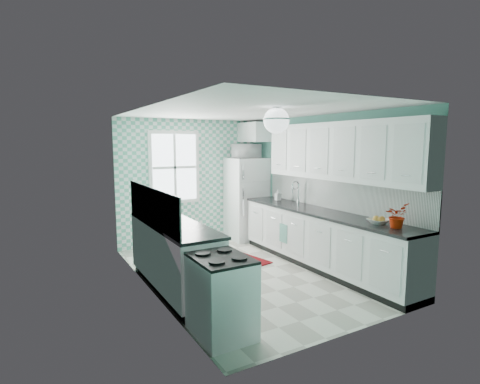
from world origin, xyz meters
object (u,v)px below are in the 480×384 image
ceiling_light (276,120)px  potted_plant (397,215)px  sink (290,204)px  stove (221,295)px  fruit_bowl (378,221)px  fridge (246,199)px  microwave (247,151)px

ceiling_light → potted_plant: ceiling_light is taller
ceiling_light → sink: size_ratio=0.65×
stove → fruit_bowl: size_ratio=3.01×
ceiling_light → fridge: ceiling_light is taller
fridge → ceiling_light: bearing=-112.5°
ceiling_light → stove: 2.35m
fruit_bowl → ceiling_light: bearing=149.1°
ceiling_light → fruit_bowl: bearing=-30.9°
sink → microwave: size_ratio=1.02×
potted_plant → fridge: bearing=91.4°
stove → sink: (2.40, 1.97, 0.49)m
ceiling_light → potted_plant: 1.98m
sink → ceiling_light: bearing=-135.1°
fruit_bowl → potted_plant: (0.00, -0.28, 0.13)m
sink → fridge: bearing=92.9°
potted_plant → microwave: bearing=91.4°
fruit_bowl → potted_plant: potted_plant is taller
ceiling_light → potted_plant: bearing=-39.7°
ceiling_light → stove: size_ratio=0.42×
fridge → stove: (-2.31, -3.36, -0.42)m
potted_plant → microwave: microwave is taller
ceiling_light → stove: ceiling_light is taller
fruit_bowl → microwave: (-0.09, 3.34, 0.89)m
stove → microwave: (2.31, 3.36, 1.42)m
ceiling_light → fruit_bowl: (1.20, -0.72, -1.35)m
ceiling_light → sink: ceiling_light is taller
ceiling_light → stove: (-1.20, -0.73, -1.88)m
fridge → microwave: 1.00m
stove → microwave: microwave is taller
microwave → ceiling_light: bearing=64.3°
fruit_bowl → stove: bearing=-179.7°
sink → fruit_bowl: (-0.00, -1.96, 0.05)m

